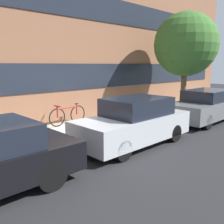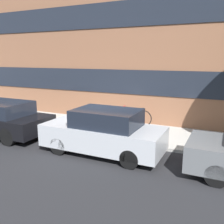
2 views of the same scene
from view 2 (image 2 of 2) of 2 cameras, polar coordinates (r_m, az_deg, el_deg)
name	(u,v)px [view 2 (image 2 of 2)]	position (r m, az deg, el deg)	size (l,w,h in m)	color
ground_plane	(104,141)	(9.37, -1.94, -6.70)	(56.00, 56.00, 0.00)	#232326
sidewalk_strip	(119,130)	(10.54, 1.51, -4.21)	(28.00, 2.77, 0.11)	#B2AFA8
rowhouse_facade	(136,25)	(11.88, 5.41, 19.17)	(28.00, 1.02, 8.94)	brown
parked_car_black	(0,118)	(10.91, -24.29, -1.29)	(4.29, 1.78, 1.37)	black
parked_car_silver	(104,132)	(8.02, -1.92, -4.65)	(3.93, 1.60, 1.46)	#B2B5BA
fire_hydrant	(35,117)	(11.63, -17.26, -1.19)	(0.53, 0.30, 0.68)	gold
bicycle	(133,116)	(11.09, 4.81, -0.95)	(1.70, 0.44, 0.82)	black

